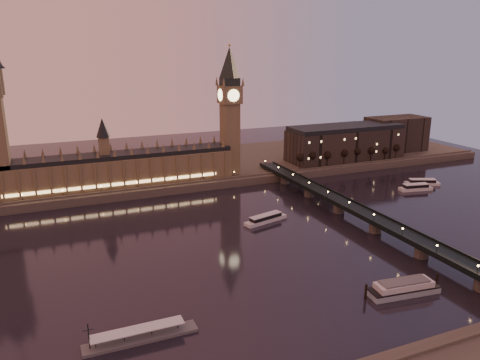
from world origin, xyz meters
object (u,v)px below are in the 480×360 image
object	(u,v)px
cruise_boat_b	(422,182)
pontoon_pier	(140,337)
cruise_boat_a	(266,219)
moored_barge	(404,288)

from	to	relation	value
cruise_boat_b	pontoon_pier	xyz separation A→B (m)	(-251.98, -118.90, -0.97)
cruise_boat_a	cruise_boat_b	world-z (taller)	cruise_boat_b
pontoon_pier	cruise_boat_b	bearing A→B (deg)	25.26
cruise_boat_b	moored_barge	size ratio (longest dim) A/B	0.73
cruise_boat_a	pontoon_pier	world-z (taller)	pontoon_pier
cruise_boat_a	moored_barge	xyz separation A→B (m)	(17.44, -105.74, 0.82)
moored_barge	pontoon_pier	size ratio (longest dim) A/B	0.88
cruise_boat_b	pontoon_pier	bearing A→B (deg)	-131.28
cruise_boat_b	moored_barge	xyz separation A→B (m)	(-135.60, -130.85, 0.75)
cruise_boat_a	moored_barge	distance (m)	107.17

